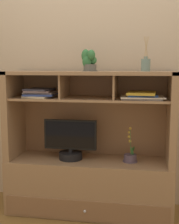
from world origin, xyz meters
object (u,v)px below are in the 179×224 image
Objects in this scene: magazine_stack_centre at (142,96)px; potted_succulent at (89,61)px; media_console at (90,168)px; diffuser_bottle at (146,65)px; potted_orchid at (130,157)px; tv_monitor at (70,143)px; magazine_stack_left at (40,93)px.

magazine_stack_centre is 1.99× the size of potted_succulent.
potted_succulent is (-0.01, 0.01, 0.97)m from media_console.
diffuser_bottle is at bearing 0.04° from potted_succulent.
diffuser_bottle is 0.49m from potted_succulent.
media_console reaches higher than potted_orchid.
potted_succulent is (-0.37, 0.03, 0.84)m from potted_orchid.
tv_monitor is at bearing 178.05° from magazine_stack_centre.
magazine_stack_left is at bearing -176.02° from potted_succulent.
magazine_stack_left is (-0.82, 0.00, 0.56)m from potted_orchid.
diffuser_bottle is at bearing 1.92° from magazine_stack_left.
potted_succulent reaches higher than media_console.
diffuser_bottle is at bearing 15.87° from potted_orchid.
tv_monitor is 0.96m from diffuser_bottle.
potted_orchid is at bearing -2.72° from media_console.
tv_monitor is at bearing -2.82° from magazine_stack_left.
potted_succulent reaches higher than magazine_stack_centre.
tv_monitor is at bearing -165.07° from potted_succulent.
magazine_stack_left is 0.96m from diffuser_bottle.
magazine_stack_centre is (0.63, -0.02, 0.44)m from tv_monitor.
media_console is 1.05m from diffuser_bottle.
media_console reaches higher than tv_monitor.
potted_succulent reaches higher than tv_monitor.
tv_monitor is at bearing -176.08° from diffuser_bottle.
media_console is 4.66× the size of magazine_stack_left.
potted_orchid is 1.65× the size of potted_succulent.
diffuser_bottle is (0.11, 0.03, 0.81)m from potted_orchid.
magazine_stack_centre is 0.27m from diffuser_bottle.
media_console is at bearing 173.60° from magazine_stack_centre.
media_console is 0.29m from tv_monitor.
diffuser_bottle reaches higher than tv_monitor.
magazine_stack_left reaches higher than tv_monitor.
media_console is 3.91× the size of magazine_stack_centre.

